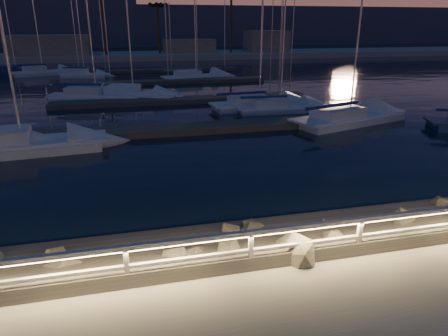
{
  "coord_description": "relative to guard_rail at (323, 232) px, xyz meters",
  "views": [
    {
      "loc": [
        -4.65,
        -8.21,
        5.8
      ],
      "look_at": [
        -1.72,
        4.0,
        1.25
      ],
      "focal_mm": 32.0,
      "sensor_mm": 36.0,
      "label": 1
    }
  ],
  "objects": [
    {
      "name": "palm_center",
      "position": [
        2.07,
        73.0,
        8.01
      ],
      "size": [
        3.0,
        3.0,
        9.7
      ],
      "color": "#4C3623",
      "rests_on": "ground"
    },
    {
      "name": "sailboat_l",
      "position": [
        3.37,
        40.37,
        -0.96
      ],
      "size": [
        8.65,
        4.06,
        14.12
      ],
      "rotation": [
        0.0,
        0.0,
        0.2
      ],
      "color": "silver",
      "rests_on": "ground"
    },
    {
      "name": "sailboat_h",
      "position": [
        9.79,
        15.8,
        -0.94
      ],
      "size": [
        9.28,
        5.1,
        15.14
      ],
      "rotation": [
        0.0,
        0.0,
        0.3
      ],
      "color": "silver",
      "rests_on": "ground"
    },
    {
      "name": "sailboat_m",
      "position": [
        -19.36,
        52.3,
        -0.94
      ],
      "size": [
        7.11,
        3.41,
        11.75
      ],
      "rotation": [
        0.0,
        0.0,
        0.21
      ],
      "color": "navy",
      "rests_on": "ground"
    },
    {
      "name": "far_shore",
      "position": [
        -0.06,
        74.05,
        -0.48
      ],
      "size": [
        160.0,
        14.0,
        5.2
      ],
      "color": "#ADA79C",
      "rests_on": "ground"
    },
    {
      "name": "sailboat_c",
      "position": [
        6.59,
        20.5,
        -0.98
      ],
      "size": [
        7.16,
        2.4,
        12.01
      ],
      "rotation": [
        0.0,
        0.0,
        -0.03
      ],
      "color": "silver",
      "rests_on": "ground"
    },
    {
      "name": "sailboat_f",
      "position": [
        -4.33,
        28.5,
        -0.93
      ],
      "size": [
        8.15,
        5.11,
        13.51
      ],
      "rotation": [
        0.0,
        0.0,
        -0.4
      ],
      "color": "silver",
      "rests_on": "ground"
    },
    {
      "name": "sailboat_b",
      "position": [
        -10.43,
        13.81,
        -0.91
      ],
      "size": [
        8.7,
        3.37,
        14.48
      ],
      "rotation": [
        0.0,
        0.0,
        0.1
      ],
      "color": "silver",
      "rests_on": "ground"
    },
    {
      "name": "sailboat_n",
      "position": [
        -15.5,
        49.63,
        -0.93
      ],
      "size": [
        8.02,
        4.65,
        13.21
      ],
      "rotation": [
        0.0,
        0.0,
        0.34
      ],
      "color": "silver",
      "rests_on": "ground"
    },
    {
      "name": "harbor_water",
      "position": [
        0.07,
        31.22,
        -1.74
      ],
      "size": [
        400.0,
        440.0,
        0.6
      ],
      "color": "black",
      "rests_on": "ground"
    },
    {
      "name": "riprap",
      "position": [
        2.47,
        1.36,
        -0.96
      ],
      "size": [
        26.37,
        2.59,
        1.27
      ],
      "color": "#6C655D",
      "rests_on": "ground"
    },
    {
      "name": "sailboat_g",
      "position": [
        5.34,
        21.96,
        -0.95
      ],
      "size": [
        8.08,
        3.07,
        13.4
      ],
      "rotation": [
        0.0,
        0.0,
        0.09
      ],
      "color": "silver",
      "rests_on": "ground"
    },
    {
      "name": "floating_docks",
      "position": [
        0.07,
        32.5,
        -1.17
      ],
      "size": [
        22.0,
        36.0,
        0.4
      ],
      "color": "#585149",
      "rests_on": "ground"
    },
    {
      "name": "ground",
      "position": [
        0.07,
        0.0,
        -0.77
      ],
      "size": [
        400.0,
        400.0,
        0.0
      ],
      "primitive_type": "plane",
      "color": "#ADA79C",
      "rests_on": "ground"
    },
    {
      "name": "guard_rail",
      "position": [
        0.0,
        0.0,
        0.0
      ],
      "size": [
        44.11,
        0.12,
        1.06
      ],
      "color": "silver",
      "rests_on": "ground"
    },
    {
      "name": "sailboat_i",
      "position": [
        -9.9,
        45.95,
        -0.98
      ],
      "size": [
        6.31,
        3.29,
        10.41
      ],
      "rotation": [
        0.0,
        0.0,
        -0.27
      ],
      "color": "silver",
      "rests_on": "ground"
    },
    {
      "name": "sailboat_j",
      "position": [
        -7.52,
        28.58,
        -0.92
      ],
      "size": [
        8.44,
        3.99,
        13.88
      ],
      "rotation": [
        0.0,
        0.0,
        -0.2
      ],
      "color": "silver",
      "rests_on": "ground"
    },
    {
      "name": "distant_hills",
      "position": [
        -22.06,
        133.69,
        3.96
      ],
      "size": [
        230.0,
        37.5,
        18.0
      ],
      "color": "#363E54",
      "rests_on": "ground"
    }
  ]
}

